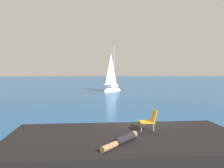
% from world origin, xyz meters
% --- Properties ---
extents(ground_plane, '(160.00, 160.00, 0.00)m').
position_xyz_m(ground_plane, '(0.00, 0.00, 0.00)').
color(ground_plane, navy).
extents(shore_ledge, '(8.28, 4.22, 0.68)m').
position_xyz_m(shore_ledge, '(-0.64, -2.62, 0.34)').
color(shore_ledge, black).
rests_on(shore_ledge, ground).
extents(boulder_seaward, '(1.29, 1.11, 0.88)m').
position_xyz_m(boulder_seaward, '(-2.38, -0.36, 0.00)').
color(boulder_seaward, black).
rests_on(boulder_seaward, ground).
extents(boulder_inland, '(1.37, 1.20, 0.93)m').
position_xyz_m(boulder_inland, '(2.08, -0.46, 0.00)').
color(boulder_inland, black).
rests_on(boulder_inland, ground).
extents(sailboat_near, '(3.11, 3.36, 6.50)m').
position_xyz_m(sailboat_near, '(-0.09, 19.12, 0.35)').
color(sailboat_near, white).
rests_on(sailboat_near, ground).
extents(person_sunbather, '(1.25, 1.42, 0.25)m').
position_xyz_m(person_sunbather, '(-0.81, -3.41, 0.79)').
color(person_sunbather, black).
rests_on(person_sunbather, shore_ledge).
extents(beach_chair, '(0.61, 0.50, 0.80)m').
position_xyz_m(beach_chair, '(0.34, -2.07, 1.12)').
color(beach_chair, orange).
rests_on(beach_chair, shore_ledge).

